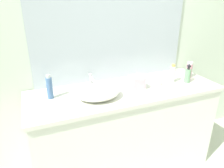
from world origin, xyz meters
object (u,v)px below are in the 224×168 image
(perfume_bottle, at_px, (172,74))
(tissue_box, at_px, (137,82))
(sink_basin, at_px, (98,92))
(soap_dispenser, at_px, (188,75))
(spray_can, at_px, (50,87))
(candle_jar, at_px, (159,83))
(lotion_bottle, at_px, (189,70))

(perfume_bottle, bearing_deg, tissue_box, 179.81)
(sink_basin, distance_m, soap_dispenser, 0.89)
(soap_dispenser, distance_m, spray_can, 1.26)
(perfume_bottle, relative_size, spray_can, 0.90)
(sink_basin, xyz_separation_m, candle_jar, (0.61, 0.04, -0.04))
(soap_dispenser, height_order, tissue_box, soap_dispenser)
(sink_basin, bearing_deg, lotion_bottle, 5.45)
(lotion_bottle, bearing_deg, sink_basin, -174.55)
(spray_can, xyz_separation_m, tissue_box, (0.73, -0.08, -0.03))
(tissue_box, height_order, candle_jar, tissue_box)
(soap_dispenser, xyz_separation_m, tissue_box, (-0.51, 0.06, -0.01))
(perfume_bottle, height_order, candle_jar, perfume_bottle)
(lotion_bottle, relative_size, perfume_bottle, 0.91)
(lotion_bottle, bearing_deg, spray_can, 178.37)
(lotion_bottle, height_order, candle_jar, lotion_bottle)
(spray_can, bearing_deg, soap_dispenser, -6.35)
(tissue_box, bearing_deg, spray_can, 173.50)
(sink_basin, xyz_separation_m, soap_dispenser, (0.89, -0.01, 0.02))
(sink_basin, distance_m, lotion_bottle, 1.00)
(soap_dispenser, height_order, spray_can, spray_can)
(soap_dispenser, relative_size, spray_can, 0.90)
(spray_can, distance_m, tissue_box, 0.74)
(lotion_bottle, distance_m, spray_can, 1.35)
(sink_basin, xyz_separation_m, spray_can, (-0.36, 0.13, 0.04))
(lotion_bottle, bearing_deg, perfume_bottle, -168.99)
(tissue_box, bearing_deg, candle_jar, -1.82)
(sink_basin, distance_m, perfume_bottle, 0.76)
(lotion_bottle, distance_m, candle_jar, 0.40)
(candle_jar, bearing_deg, spray_can, 174.61)
(candle_jar, bearing_deg, sink_basin, -176.01)
(soap_dispenser, bearing_deg, candle_jar, 170.40)
(lotion_bottle, relative_size, spray_can, 0.82)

